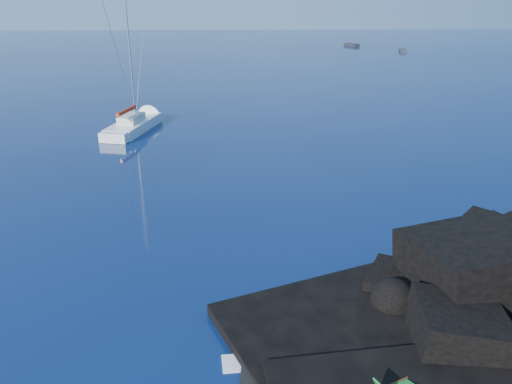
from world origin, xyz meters
TOP-DOWN VIEW (x-y plane):
  - surf_foam at (5.00, 5.00)m, footprint 10.00×8.00m
  - sailboat at (-9.18, 35.88)m, footprint 5.27×12.77m
  - distant_boat_a at (32.02, 124.99)m, footprint 3.32×5.36m
  - distant_boat_b at (40.64, 109.09)m, footprint 2.31×4.70m

SIDE VIEW (x-z plane):
  - surf_foam at x=5.00m, z-range -0.03..0.03m
  - sailboat at x=-9.18m, z-range -6.55..6.55m
  - distant_boat_a at x=32.02m, z-range -0.34..0.34m
  - distant_boat_b at x=40.64m, z-range -0.30..0.30m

